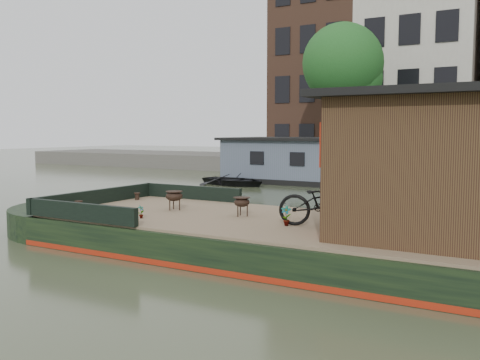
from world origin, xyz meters
The scene contains 17 objects.
ground centered at (0.00, 0.00, 0.00)m, with size 120.00×120.00×0.00m, color #343C26.
houseboat_hull centered at (-1.33, 0.00, 0.27)m, with size 14.01×4.02×0.60m.
houseboat_deck centered at (0.00, 0.00, 0.62)m, with size 11.80×3.80×0.05m, color #79684B.
bow_bulwark centered at (-5.07, 0.00, 0.82)m, with size 3.00×4.00×0.35m.
cabin centered at (2.19, 0.00, 1.88)m, with size 4.00×3.50×2.42m.
bicycle centered at (0.02, -0.13, 1.11)m, with size 0.61×1.75×0.92m, color black.
potted_plant_a centered at (-0.66, -0.40, 0.84)m, with size 0.20×0.13×0.38m, color brown.
potted_plant_d centered at (0.20, 1.39, 0.89)m, with size 0.27×0.27×0.48m, color brown.
potted_plant_e centered at (-3.57, -1.13, 0.78)m, with size 0.14×0.10×0.27m, color brown.
brazier_front centered at (-3.68, 0.13, 0.87)m, with size 0.40×0.40×0.43m, color black, non-canonical shape.
brazier_rear centered at (-1.94, 0.15, 0.85)m, with size 0.37×0.37×0.40m, color black, non-canonical shape.
bollard_port centered at (-5.60, 1.07, 0.74)m, with size 0.16×0.16×0.19m, color black.
bollard_stbd centered at (-5.60, -0.90, 0.75)m, with size 0.18×0.18×0.20m, color black.
dinghy centered at (-8.68, 11.10, 0.34)m, with size 2.32×3.25×0.67m, color black.
far_houseboat centered at (0.00, 14.00, 0.97)m, with size 20.40×4.40×2.11m.
quay centered at (0.00, 20.50, 0.45)m, with size 60.00×6.00×0.90m, color #47443F.
tree_left centered at (-6.36, 19.07, 5.89)m, with size 4.40×4.40×7.40m.
Camera 1 is at (3.59, -9.39, 2.42)m, focal length 40.00 mm.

